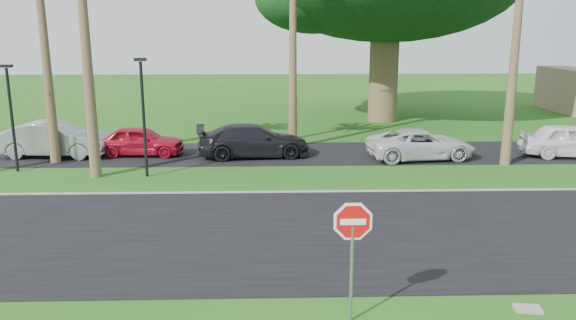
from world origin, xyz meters
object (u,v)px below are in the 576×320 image
Objects in this scene: car_silver at (55,140)px; stop_sign_near at (352,237)px; car_pickup at (572,141)px; car_red at (140,141)px; car_minivan at (421,145)px; car_dark at (253,141)px.

stop_sign_near is at bearing -139.40° from car_silver.
stop_sign_near reaches higher than car_pickup.
car_silver is 3.83m from car_red.
car_minivan is at bearing 70.12° from stop_sign_near.
stop_sign_near reaches higher than car_silver.
car_pickup is at bearing -95.84° from car_minivan.
car_pickup is (14.44, -0.55, 0.01)m from car_dark.
car_dark reaches higher than car_red.
car_dark is at bearing -91.82° from car_red.
stop_sign_near is 0.59× the size of car_pickup.
car_silver is 1.02× the size of car_minivan.
car_dark is 1.07× the size of car_minivan.
car_minivan is at bearing -89.68° from car_silver.
car_pickup is (23.47, -0.81, -0.05)m from car_silver.
car_dark reaches higher than car_minivan.
car_pickup is (19.64, -0.98, 0.08)m from car_red.
car_red is at bearing 78.79° from car_dark.
car_dark is at bearing 99.08° from stop_sign_near.
car_silver is at bearing 127.00° from stop_sign_near.
car_red is 5.22m from car_dark.
car_dark is (5.21, -0.43, 0.06)m from car_red.
car_red is at bearing 116.35° from stop_sign_near.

